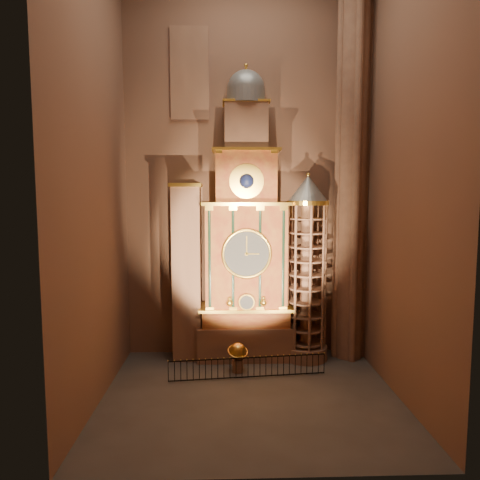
{
  "coord_description": "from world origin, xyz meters",
  "views": [
    {
      "loc": [
        -1.13,
        -19.46,
        9.4
      ],
      "look_at": [
        -0.4,
        3.0,
        7.17
      ],
      "focal_mm": 32.0,
      "sensor_mm": 36.0,
      "label": 1
    }
  ],
  "objects_px": {
    "astronomical_clock": "(246,245)",
    "stair_turret": "(307,270)",
    "portrait_tower": "(187,272)",
    "iron_railing": "(248,368)",
    "celestial_globe": "(238,355)"
  },
  "relations": [
    {
      "from": "stair_turret",
      "to": "iron_railing",
      "type": "height_order",
      "value": "stair_turret"
    },
    {
      "from": "astronomical_clock",
      "to": "celestial_globe",
      "type": "xyz_separation_m",
      "value": [
        -0.52,
        -2.09,
        -5.72
      ]
    },
    {
      "from": "celestial_globe",
      "to": "portrait_tower",
      "type": "bearing_deg",
      "value": 143.74
    },
    {
      "from": "portrait_tower",
      "to": "iron_railing",
      "type": "relative_size",
      "value": 1.25
    },
    {
      "from": "portrait_tower",
      "to": "stair_turret",
      "type": "height_order",
      "value": "stair_turret"
    },
    {
      "from": "portrait_tower",
      "to": "celestial_globe",
      "type": "distance_m",
      "value": 5.5
    },
    {
      "from": "astronomical_clock",
      "to": "stair_turret",
      "type": "height_order",
      "value": "astronomical_clock"
    },
    {
      "from": "iron_railing",
      "to": "stair_turret",
      "type": "bearing_deg",
      "value": 37.82
    },
    {
      "from": "stair_turret",
      "to": "iron_railing",
      "type": "bearing_deg",
      "value": -142.18
    },
    {
      "from": "celestial_globe",
      "to": "iron_railing",
      "type": "distance_m",
      "value": 1.09
    },
    {
      "from": "astronomical_clock",
      "to": "portrait_tower",
      "type": "bearing_deg",
      "value": 179.71
    },
    {
      "from": "astronomical_clock",
      "to": "stair_turret",
      "type": "xyz_separation_m",
      "value": [
        3.5,
        -0.26,
        -1.41
      ]
    },
    {
      "from": "portrait_tower",
      "to": "celestial_globe",
      "type": "height_order",
      "value": "portrait_tower"
    },
    {
      "from": "portrait_tower",
      "to": "celestial_globe",
      "type": "bearing_deg",
      "value": -36.26
    },
    {
      "from": "portrait_tower",
      "to": "celestial_globe",
      "type": "relative_size",
      "value": 6.36
    }
  ]
}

